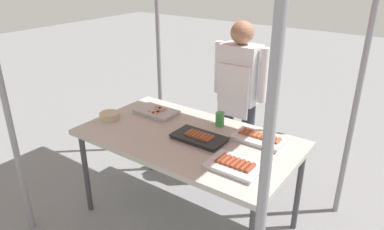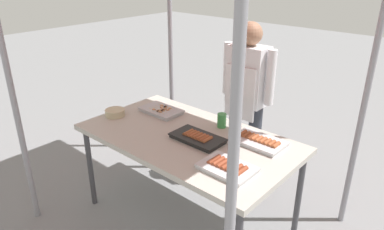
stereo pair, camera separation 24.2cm
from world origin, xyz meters
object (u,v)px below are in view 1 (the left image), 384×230
Objects in this scene: drink_cup_near_edge at (220,119)px; vendor_woman at (239,90)px; tray_meat_skewers at (156,112)px; tray_grilled_sausages at (259,138)px; tray_spring_rolls at (235,165)px; stall_table at (188,142)px; tray_pork_links at (199,138)px; condiment_bowl at (110,116)px.

vendor_woman is at bearing 103.94° from drink_cup_near_edge.
drink_cup_near_edge reaches higher than tray_meat_skewers.
tray_grilled_sausages and tray_spring_rolls have the same top height.
drink_cup_near_edge is 0.56m from vendor_woman.
tray_spring_rolls is at bearing -20.85° from stall_table.
vendor_woman reaches higher than tray_pork_links.
drink_cup_near_edge is 0.07× the size of vendor_woman.
drink_cup_near_edge is (0.56, 0.11, 0.04)m from tray_meat_skewers.
tray_meat_skewers is 0.92× the size of tray_pork_links.
tray_meat_skewers is at bearing 161.93° from tray_pork_links.
stall_table is 4.53× the size of tray_meat_skewers.
drink_cup_near_edge is at bearing 10.91° from tray_meat_skewers.
condiment_bowl is at bearing -152.84° from drink_cup_near_edge.
condiment_bowl is (-0.70, -0.12, 0.08)m from stall_table.
tray_pork_links is at bearing -3.36° from stall_table.
tray_grilled_sausages reaches higher than stall_table.
condiment_bowl reaches higher than tray_spring_rolls.
tray_pork_links is (0.56, -0.18, 0.00)m from tray_meat_skewers.
vendor_woman reaches higher than stall_table.
vendor_woman is at bearing 117.80° from tray_spring_rolls.
stall_table is at bearing 9.96° from condiment_bowl.
tray_spring_rolls is 3.03× the size of drink_cup_near_edge.
tray_grilled_sausages is 0.43m from tray_pork_links.
tray_meat_skewers is 0.59m from tray_pork_links.
drink_cup_near_edge reaches higher than tray_grilled_sausages.
vendor_woman reaches higher than tray_meat_skewers.
tray_pork_links is 0.81m from condiment_bowl.
tray_meat_skewers is 1.03m from tray_spring_rolls.
tray_grilled_sausages is at bearing 95.48° from tray_spring_rolls.
stall_table is 14.46× the size of drink_cup_near_edge.
condiment_bowl is at bearing 176.77° from tray_spring_rolls.
tray_pork_links is 0.85m from vendor_woman.
stall_table is at bearing 176.64° from tray_pork_links.
tray_spring_rolls is at bearing -24.88° from tray_pork_links.
stall_table is 4.77× the size of tray_spring_rolls.
tray_pork_links is 0.26× the size of vendor_woman.
tray_spring_rolls reaches higher than tray_pork_links.
vendor_woman reaches higher than tray_grilled_sausages.
tray_grilled_sausages is at bearing 17.28° from condiment_bowl.
tray_grilled_sausages is 0.25× the size of vendor_woman.
tray_grilled_sausages is 0.43m from tray_spring_rolls.
condiment_bowl reaches higher than tray_grilled_sausages.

